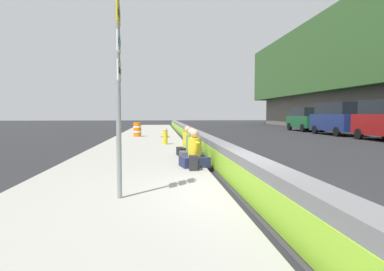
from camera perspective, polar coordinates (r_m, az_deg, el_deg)
name	(u,v)px	position (r m, az deg, el deg)	size (l,w,h in m)	color
ground_plane	(250,199)	(6.69, 10.02, -10.76)	(160.00, 160.00, 0.00)	#232326
sidewalk_strip	(113,198)	(6.50, -13.51, -10.60)	(80.00, 4.40, 0.14)	gray
jersey_barrier	(250,177)	(6.60, 10.03, -7.19)	(76.00, 0.45, 0.85)	slate
route_sign_post	(118,82)	(6.06, -12.69, 8.99)	(0.44, 0.09, 3.60)	gray
fire_hydrant	(165,135)	(16.60, -4.69, 0.02)	(0.26, 0.46, 0.88)	gold
seated_person_foreground	(194,155)	(9.55, 0.42, -3.40)	(0.80, 0.89, 1.09)	#23284C
seated_person_middle	(192,150)	(10.90, -0.08, -2.54)	(0.69, 0.80, 1.07)	#424247
seated_person_rear	(188,146)	(12.16, -0.73, -1.86)	(0.74, 0.84, 1.08)	black
backpack	(194,163)	(8.96, 0.30, -4.81)	(0.32, 0.28, 0.40)	#232328
construction_barrel	(137,129)	(22.50, -9.50, 1.04)	(0.54, 0.54, 0.95)	orange
parked_car_fourth	(337,118)	(28.28, 23.93, 2.80)	(5.15, 2.20, 2.56)	navy
parked_car_midline	(305,119)	(33.67, 19.13, 2.73)	(4.81, 2.08, 2.28)	#145128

